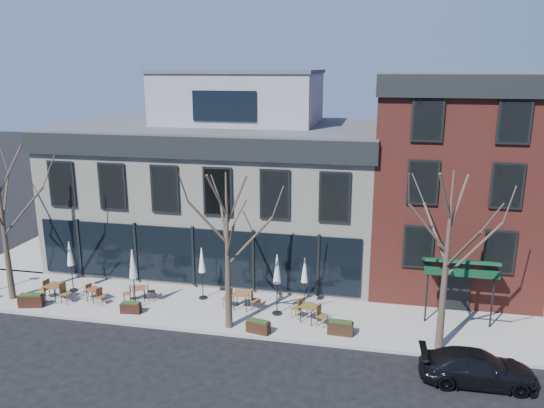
# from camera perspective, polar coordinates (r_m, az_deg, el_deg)

# --- Properties ---
(ground) EXTENTS (120.00, 120.00, 0.00)m
(ground) POSITION_cam_1_polar(r_m,az_deg,el_deg) (28.65, -8.25, -9.08)
(ground) COLOR black
(ground) RESTS_ON ground
(sidewalk_front) EXTENTS (33.50, 4.70, 0.15)m
(sidewalk_front) POSITION_cam_1_polar(r_m,az_deg,el_deg) (25.86, -2.98, -11.48)
(sidewalk_front) COLOR gray
(sidewalk_front) RESTS_ON ground
(sidewalk_side) EXTENTS (4.50, 12.00, 0.15)m
(sidewalk_side) POSITION_cam_1_polar(r_m,az_deg,el_deg) (38.54, -21.10, -3.56)
(sidewalk_side) COLOR gray
(sidewalk_side) RESTS_ON ground
(corner_building) EXTENTS (18.39, 10.39, 11.10)m
(corner_building) POSITION_cam_1_polar(r_m,az_deg,el_deg) (31.77, -5.34, 2.33)
(corner_building) COLOR beige
(corner_building) RESTS_ON ground
(red_brick_building) EXTENTS (8.20, 11.78, 11.18)m
(red_brick_building) POSITION_cam_1_polar(r_m,az_deg,el_deg) (30.36, 18.62, 2.81)
(red_brick_building) COLOR maroon
(red_brick_building) RESTS_ON ground
(tree_corner) EXTENTS (3.93, 3.98, 7.92)m
(tree_corner) POSITION_cam_1_polar(r_m,az_deg,el_deg) (28.71, -26.98, -1.53)
(tree_corner) COLOR #382B21
(tree_corner) RESTS_ON sidewalk_front
(tree_mid) EXTENTS (3.50, 3.55, 7.04)m
(tree_mid) POSITION_cam_1_polar(r_m,az_deg,el_deg) (22.92, -4.79, -4.93)
(tree_mid) COLOR #382B21
(tree_mid) RESTS_ON sidewalk_front
(tree_right) EXTENTS (3.72, 3.77, 7.48)m
(tree_right) POSITION_cam_1_polar(r_m,az_deg,el_deg) (22.14, 18.26, -5.73)
(tree_right) COLOR #382B21
(tree_right) RESTS_ON sidewalk_front
(parked_sedan) EXTENTS (4.29, 1.89, 1.23)m
(parked_sedan) POSITION_cam_1_polar(r_m,az_deg,el_deg) (21.89, 21.26, -16.10)
(parked_sedan) COLOR black
(parked_sedan) RESTS_ON ground
(cafe_set_0) EXTENTS (1.97, 0.91, 1.01)m
(cafe_set_0) POSITION_cam_1_polar(r_m,az_deg,el_deg) (28.66, -22.33, -8.62)
(cafe_set_0) COLOR brown
(cafe_set_0) RESTS_ON sidewalk_front
(cafe_set_1) EXTENTS (1.57, 1.00, 0.82)m
(cafe_set_1) POSITION_cam_1_polar(r_m,az_deg,el_deg) (27.93, -18.59, -9.11)
(cafe_set_1) COLOR brown
(cafe_set_1) RESTS_ON sidewalk_front
(cafe_set_2) EXTENTS (1.63, 0.96, 0.84)m
(cafe_set_2) POSITION_cam_1_polar(r_m,az_deg,el_deg) (27.42, -14.10, -9.18)
(cafe_set_2) COLOR brown
(cafe_set_2) RESTS_ON sidewalk_front
(cafe_set_3) EXTENTS (1.88, 0.76, 0.99)m
(cafe_set_3) POSITION_cam_1_polar(r_m,az_deg,el_deg) (25.78, -3.30, -10.13)
(cafe_set_3) COLOR brown
(cafe_set_3) RESTS_ON sidewalk_front
(cafe_set_5) EXTENTS (1.85, 1.17, 0.96)m
(cafe_set_5) POSITION_cam_1_polar(r_m,az_deg,el_deg) (24.57, 4.03, -11.48)
(cafe_set_5) COLOR brown
(cafe_set_5) RESTS_ON sidewalk_front
(umbrella_0) EXTENTS (0.43, 0.43, 2.68)m
(umbrella_0) POSITION_cam_1_polar(r_m,az_deg,el_deg) (29.03, -20.89, -5.28)
(umbrella_0) COLOR black
(umbrella_0) RESTS_ON sidewalk_front
(umbrella_1) EXTENTS (0.48, 0.48, 3.01)m
(umbrella_1) POSITION_cam_1_polar(r_m,az_deg,el_deg) (25.95, -14.74, -6.58)
(umbrella_1) COLOR black
(umbrella_1) RESTS_ON sidewalk_front
(umbrella_2) EXTENTS (0.43, 0.43, 2.68)m
(umbrella_2) POSITION_cam_1_polar(r_m,az_deg,el_deg) (26.51, -7.55, -6.29)
(umbrella_2) COLOR black
(umbrella_2) RESTS_ON sidewalk_front
(umbrella_3) EXTENTS (0.47, 0.47, 2.95)m
(umbrella_3) POSITION_cam_1_polar(r_m,az_deg,el_deg) (24.59, 0.55, -7.36)
(umbrella_3) COLOR black
(umbrella_3) RESTS_ON sidewalk_front
(umbrella_4) EXTENTS (0.40, 0.40, 2.53)m
(umbrella_4) POSITION_cam_1_polar(r_m,az_deg,el_deg) (25.36, 3.52, -7.42)
(umbrella_4) COLOR black
(umbrella_4) RESTS_ON sidewalk_front
(planter_0) EXTENTS (1.22, 0.72, 0.64)m
(planter_0) POSITION_cam_1_polar(r_m,az_deg,el_deg) (28.53, -24.48, -9.40)
(planter_0) COLOR black
(planter_0) RESTS_ON sidewalk_front
(planter_1) EXTENTS (0.98, 0.46, 0.53)m
(planter_1) POSITION_cam_1_polar(r_m,az_deg,el_deg) (26.30, -14.95, -10.71)
(planter_1) COLOR black
(planter_1) RESTS_ON sidewalk_front
(planter_2) EXTENTS (1.10, 0.61, 0.58)m
(planter_2) POSITION_cam_1_polar(r_m,az_deg,el_deg) (23.72, -1.49, -13.02)
(planter_2) COLOR #311D10
(planter_2) RESTS_ON sidewalk_front
(planter_3) EXTENTS (1.12, 0.48, 0.62)m
(planter_3) POSITION_cam_1_polar(r_m,az_deg,el_deg) (23.76, 7.37, -13.05)
(planter_3) COLOR black
(planter_3) RESTS_ON sidewalk_front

